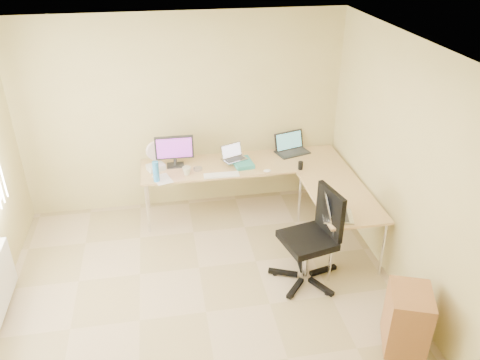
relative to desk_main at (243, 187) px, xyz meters
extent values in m
plane|color=tan|center=(-0.72, -1.85, -0.36)|extent=(4.50, 4.50, 0.00)
plane|color=white|center=(-0.72, -1.85, 2.24)|extent=(4.50, 4.50, 0.00)
plane|color=#CBBE7F|center=(-0.72, 0.40, 0.93)|extent=(4.50, 0.00, 4.50)
plane|color=#CBBE7F|center=(1.38, -1.85, 0.93)|extent=(0.00, 4.50, 4.50)
cube|color=tan|center=(0.00, 0.00, 0.00)|extent=(2.65, 0.70, 0.73)
cube|color=tan|center=(0.98, -1.00, 0.00)|extent=(0.70, 1.30, 0.73)
cube|color=#252525|center=(-0.88, 0.08, 0.57)|extent=(0.49, 0.17, 0.42)
cube|color=teal|center=(-0.01, -0.04, 0.39)|extent=(0.27, 0.34, 0.05)
cube|color=#A5A6B1|center=(-0.11, 0.02, 0.52)|extent=(0.37, 0.33, 0.20)
cube|color=black|center=(0.72, 0.19, 0.50)|extent=(0.51, 0.43, 0.27)
cube|color=white|center=(-0.33, -0.30, 0.38)|extent=(0.44, 0.13, 0.02)
ellipsoid|color=white|center=(0.26, -0.30, 0.38)|extent=(0.11, 0.08, 0.04)
imported|color=beige|center=(-0.75, -0.19, 0.42)|extent=(0.14, 0.14, 0.10)
cylinder|color=silver|center=(-0.60, -0.09, 0.38)|extent=(0.12, 0.12, 0.03)
cylinder|color=#2C7FCB|center=(-1.13, -0.30, 0.50)|extent=(0.08, 0.08, 0.26)
cube|color=silver|center=(-1.06, -0.26, 0.37)|extent=(0.26, 0.32, 0.01)
cube|color=silver|center=(-1.13, 0.01, 0.40)|extent=(0.25, 0.22, 0.08)
cylinder|color=silver|center=(-1.11, 0.15, 0.52)|extent=(0.32, 0.32, 0.32)
cylinder|color=black|center=(0.69, -0.30, 0.42)|extent=(0.07, 0.07, 0.11)
cube|color=#ADADAD|center=(0.77, -1.44, 0.49)|extent=(0.44, 0.38, 0.25)
cube|color=black|center=(0.42, -1.53, 0.14)|extent=(0.79, 0.79, 1.10)
cube|color=#965C40|center=(1.03, -2.63, -0.01)|extent=(0.49, 0.54, 0.62)
camera|label=1|loc=(-1.02, -5.51, 3.19)|focal=35.83mm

